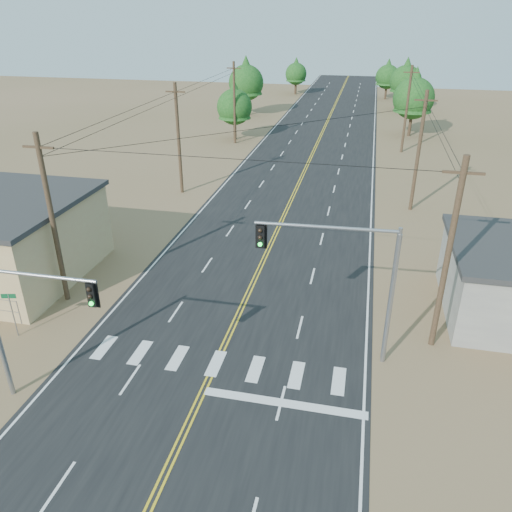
# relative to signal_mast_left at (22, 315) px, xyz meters

# --- Properties ---
(ground) EXTENTS (220.00, 220.00, 0.00)m
(ground) POSITION_rel_signal_mast_left_xyz_m (6.91, -4.01, -4.42)
(ground) COLOR #916D4E
(ground) RESTS_ON ground
(road) EXTENTS (15.00, 200.00, 0.02)m
(road) POSITION_rel_signal_mast_left_xyz_m (6.91, 25.99, -4.41)
(road) COLOR black
(road) RESTS_ON ground
(utility_pole_left_near) EXTENTS (1.80, 0.30, 10.00)m
(utility_pole_left_near) POSITION_rel_signal_mast_left_xyz_m (-3.59, 7.99, 0.69)
(utility_pole_left_near) COLOR #4C3826
(utility_pole_left_near) RESTS_ON ground
(utility_pole_left_mid) EXTENTS (1.80, 0.30, 10.00)m
(utility_pole_left_mid) POSITION_rel_signal_mast_left_xyz_m (-3.59, 27.99, 0.69)
(utility_pole_left_mid) COLOR #4C3826
(utility_pole_left_mid) RESTS_ON ground
(utility_pole_left_far) EXTENTS (1.80, 0.30, 10.00)m
(utility_pole_left_far) POSITION_rel_signal_mast_left_xyz_m (-3.59, 47.99, 0.69)
(utility_pole_left_far) COLOR #4C3826
(utility_pole_left_far) RESTS_ON ground
(utility_pole_right_near) EXTENTS (1.80, 0.30, 10.00)m
(utility_pole_right_near) POSITION_rel_signal_mast_left_xyz_m (17.41, 7.99, 0.69)
(utility_pole_right_near) COLOR #4C3826
(utility_pole_right_near) RESTS_ON ground
(utility_pole_right_mid) EXTENTS (1.80, 0.30, 10.00)m
(utility_pole_right_mid) POSITION_rel_signal_mast_left_xyz_m (17.41, 27.99, 0.69)
(utility_pole_right_mid) COLOR #4C3826
(utility_pole_right_mid) RESTS_ON ground
(utility_pole_right_far) EXTENTS (1.80, 0.30, 10.00)m
(utility_pole_right_far) POSITION_rel_signal_mast_left_xyz_m (17.41, 47.99, 0.69)
(utility_pole_right_far) COLOR #4C3826
(utility_pole_right_far) RESTS_ON ground
(signal_mast_left) EXTENTS (5.21, 0.39, 6.57)m
(signal_mast_left) POSITION_rel_signal_mast_left_xyz_m (0.00, 0.00, 0.00)
(signal_mast_left) COLOR gray
(signal_mast_left) RESTS_ON ground
(signal_mast_right) EXTENTS (6.52, 0.72, 7.17)m
(signal_mast_right) POSITION_rel_signal_mast_left_xyz_m (13.01, 5.89, 0.47)
(signal_mast_right) COLOR gray
(signal_mast_right) RESTS_ON ground
(street_sign) EXTENTS (0.75, 0.20, 2.57)m
(street_sign) POSITION_rel_signal_mast_left_xyz_m (-4.09, 3.99, -2.70)
(street_sign) COLOR gray
(street_sign) RESTS_ON ground
(tree_left_near) EXTENTS (4.59, 4.59, 7.65)m
(tree_left_near) POSITION_rel_signal_mast_left_xyz_m (-4.15, 50.12, 0.25)
(tree_left_near) COLOR #3F2D1E
(tree_left_near) RESTS_ON ground
(tree_left_mid) EXTENTS (5.57, 5.57, 9.28)m
(tree_left_mid) POSITION_rel_signal_mast_left_xyz_m (-6.59, 66.81, 1.25)
(tree_left_mid) COLOR #3F2D1E
(tree_left_mid) RESTS_ON ground
(tree_left_far) EXTENTS (4.29, 4.29, 7.15)m
(tree_left_far) POSITION_rel_signal_mast_left_xyz_m (-2.09, 91.38, -0.05)
(tree_left_far) COLOR #3F2D1E
(tree_left_far) RESTS_ON ground
(tree_right_near) EXTENTS (5.43, 5.43, 9.06)m
(tree_right_near) POSITION_rel_signal_mast_left_xyz_m (18.76, 57.23, 1.12)
(tree_right_near) COLOR #3F2D1E
(tree_right_near) RESTS_ON ground
(tree_right_mid) EXTENTS (5.22, 5.22, 8.71)m
(tree_right_mid) POSITION_rel_signal_mast_left_xyz_m (18.63, 76.88, 0.90)
(tree_right_mid) COLOR #3F2D1E
(tree_right_mid) RESTS_ON ground
(tree_right_far) EXTENTS (4.47, 4.47, 7.45)m
(tree_right_far) POSITION_rel_signal_mast_left_xyz_m (15.91, 88.71, 0.13)
(tree_right_far) COLOR #3F2D1E
(tree_right_far) RESTS_ON ground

